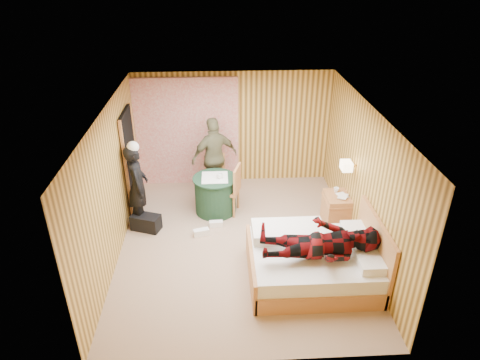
{
  "coord_description": "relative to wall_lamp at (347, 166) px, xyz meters",
  "views": [
    {
      "loc": [
        -0.33,
        -6.23,
        4.63
      ],
      "look_at": [
        0.03,
        0.48,
        1.05
      ],
      "focal_mm": 32.0,
      "sensor_mm": 36.0,
      "label": 1
    }
  ],
  "objects": [
    {
      "name": "book_lower",
      "position": [
        -0.04,
        0.11,
        -0.69
      ],
      "size": [
        0.23,
        0.26,
        0.02
      ],
      "primitive_type": "imported",
      "rotation": [
        0.0,
        0.0,
        0.31
      ],
      "color": "white",
      "rests_on": "nightstand"
    },
    {
      "name": "wall_left",
      "position": [
        -4.02,
        -0.45,
        -0.05
      ],
      "size": [
        0.02,
        5.0,
        2.5
      ],
      "primitive_type": "cube",
      "color": "#E7BB58",
      "rests_on": "floor"
    },
    {
      "name": "cup_table",
      "position": [
        -2.25,
        0.65,
        -0.48
      ],
      "size": [
        0.15,
        0.15,
        0.1
      ],
      "primitive_type": "imported",
      "rotation": [
        0.0,
        0.0,
        -0.29
      ],
      "color": "white",
      "rests_on": "round_table"
    },
    {
      "name": "doorway",
      "position": [
        -3.98,
        0.95,
        -0.28
      ],
      "size": [
        0.06,
        0.9,
        2.05
      ],
      "primitive_type": "cube",
      "color": "black",
      "rests_on": "floor"
    },
    {
      "name": "round_table",
      "position": [
        -2.35,
        0.7,
        -0.91
      ],
      "size": [
        0.87,
        0.87,
        0.77
      ],
      "color": "#1F432F",
      "rests_on": "floor"
    },
    {
      "name": "sneaker_right",
      "position": [
        -2.62,
        -0.14,
        -1.24
      ],
      "size": [
        0.31,
        0.18,
        0.13
      ],
      "primitive_type": "cube",
      "rotation": [
        0.0,
        0.0,
        0.26
      ],
      "color": "white",
      "rests_on": "floor"
    },
    {
      "name": "chair_far",
      "position": [
        -2.34,
        1.39,
        -0.76
      ],
      "size": [
        0.44,
        0.44,
        0.93
      ],
      "rotation": [
        0.0,
        0.0,
        -0.04
      ],
      "color": "tan",
      "rests_on": "floor"
    },
    {
      "name": "wall_lamp",
      "position": [
        0.0,
        0.0,
        0.0
      ],
      "size": [
        0.26,
        0.24,
        0.16
      ],
      "color": "gold",
      "rests_on": "wall_right"
    },
    {
      "name": "sneaker_left",
      "position": [
        -2.34,
        0.14,
        -1.24
      ],
      "size": [
        0.26,
        0.11,
        0.11
      ],
      "primitive_type": "cube",
      "rotation": [
        0.0,
        0.0,
        0.04
      ],
      "color": "white",
      "rests_on": "floor"
    },
    {
      "name": "chair_near",
      "position": [
        -2.03,
        0.64,
        -0.71
      ],
      "size": [
        0.58,
        0.58,
        1.02
      ],
      "rotation": [
        0.0,
        0.0,
        -1.86
      ],
      "color": "tan",
      "rests_on": "floor"
    },
    {
      "name": "man_at_table",
      "position": [
        -2.35,
        1.42,
        -0.44
      ],
      "size": [
        1.09,
        0.78,
        1.72
      ],
      "primitive_type": "imported",
      "rotation": [
        0.0,
        0.0,
        3.55
      ],
      "color": "#676545",
      "rests_on": "floor"
    },
    {
      "name": "woman_standing",
      "position": [
        -3.77,
        0.36,
        -0.49
      ],
      "size": [
        0.47,
        0.64,
        1.62
      ],
      "primitive_type": "imported",
      "rotation": [
        0.0,
        0.0,
        1.72
      ],
      "color": "black",
      "rests_on": "floor"
    },
    {
      "name": "man_on_bed",
      "position": [
        -0.77,
        -1.61,
        -0.34
      ],
      "size": [
        0.86,
        0.67,
        1.77
      ],
      "primitive_type": "imported",
      "rotation": [
        0.0,
        1.57,
        0.0
      ],
      "color": "#61090B",
      "rests_on": "bed"
    },
    {
      "name": "duffel_bag",
      "position": [
        -3.66,
        0.12,
        -1.15
      ],
      "size": [
        0.6,
        0.45,
        0.3
      ],
      "primitive_type": "cube",
      "rotation": [
        0.0,
        0.0,
        -0.35
      ],
      "color": "black",
      "rests_on": "floor"
    },
    {
      "name": "nightstand",
      "position": [
        -0.04,
        0.16,
        -0.99
      ],
      "size": [
        0.46,
        0.62,
        0.6
      ],
      "color": "tan",
      "rests_on": "floor"
    },
    {
      "name": "wall_back",
      "position": [
        -1.92,
        2.05,
        -0.05
      ],
      "size": [
        4.2,
        0.02,
        2.5
      ],
      "primitive_type": "cube",
      "color": "#E7BB58",
      "rests_on": "floor"
    },
    {
      "name": "book_upper",
      "position": [
        -0.04,
        0.11,
        -0.67
      ],
      "size": [
        0.25,
        0.28,
        0.02
      ],
      "primitive_type": "imported",
      "rotation": [
        0.0,
        0.0,
        -0.5
      ],
      "color": "white",
      "rests_on": "nightstand"
    },
    {
      "name": "wall_right",
      "position": [
        0.18,
        -0.45,
        -0.05
      ],
      "size": [
        0.02,
        5.0,
        2.5
      ],
      "primitive_type": "cube",
      "color": "#E7BB58",
      "rests_on": "floor"
    },
    {
      "name": "ceiling",
      "position": [
        -1.92,
        -0.45,
        1.2
      ],
      "size": [
        4.2,
        5.0,
        0.01
      ],
      "primitive_type": "cube",
      "color": "white",
      "rests_on": "wall_back"
    },
    {
      "name": "curtain",
      "position": [
        -2.92,
        1.98,
        -0.1
      ],
      "size": [
        2.2,
        0.08,
        2.4
      ],
      "primitive_type": "cube",
      "color": "beige",
      "rests_on": "floor"
    },
    {
      "name": "cup_nightstand",
      "position": [
        -0.04,
        0.29,
        -0.65
      ],
      "size": [
        0.11,
        0.11,
        0.09
      ],
      "primitive_type": "imported",
      "rotation": [
        0.0,
        0.0,
        -0.14
      ],
      "color": "white",
      "rests_on": "nightstand"
    },
    {
      "name": "floor",
      "position": [
        -1.92,
        -0.45,
        -1.3
      ],
      "size": [
        4.2,
        5.0,
        0.01
      ],
      "primitive_type": "cube",
      "color": "tan",
      "rests_on": "ground"
    },
    {
      "name": "bed",
      "position": [
        -0.8,
        -1.38,
        -0.99
      ],
      "size": [
        1.99,
        1.55,
        1.06
      ],
      "color": "tan",
      "rests_on": "floor"
    }
  ]
}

